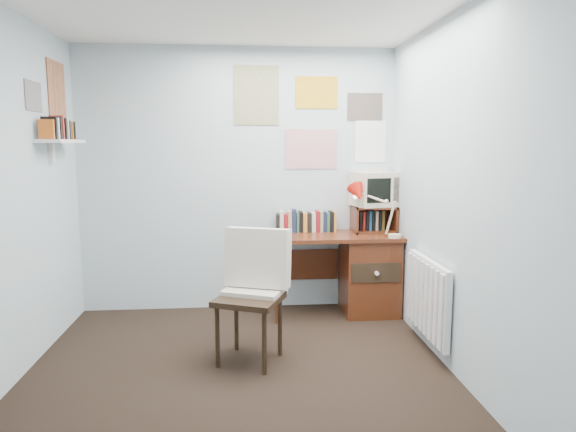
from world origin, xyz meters
name	(u,v)px	position (x,y,z in m)	size (l,w,h in m)	color
ground	(239,390)	(0.00, 0.00, 0.00)	(3.50, 3.50, 0.00)	black
back_wall	(238,181)	(0.00, 1.75, 1.25)	(3.00, 0.02, 2.50)	#AEC0C7
right_wall	(469,198)	(1.50, 0.00, 1.25)	(0.02, 3.50, 2.50)	#AEC0C7
desk	(363,271)	(1.17, 1.48, 0.41)	(1.20, 0.55, 0.76)	#5E2A15
desk_chair	(249,299)	(0.08, 0.45, 0.48)	(0.49, 0.46, 0.95)	black
desk_lamp	(395,214)	(1.40, 1.26, 0.98)	(0.30, 0.26, 0.43)	red
tv_riser	(374,219)	(1.29, 1.59, 0.89)	(0.40, 0.30, 0.25)	#5E2A15
crt_tv	(374,187)	(1.29, 1.61, 1.19)	(0.37, 0.34, 0.35)	beige
book_row	(308,220)	(0.66, 1.66, 0.87)	(0.60, 0.14, 0.22)	#5E2A15
radiator	(428,297)	(1.46, 0.55, 0.42)	(0.09, 0.80, 0.60)	white
wall_shelf	(61,141)	(-1.40, 1.10, 1.62)	(0.20, 0.62, 0.24)	white
posters_back	(311,117)	(0.70, 1.74, 1.85)	(1.20, 0.01, 0.90)	white
posters_left	(46,92)	(-1.49, 1.10, 2.00)	(0.01, 0.70, 0.60)	white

